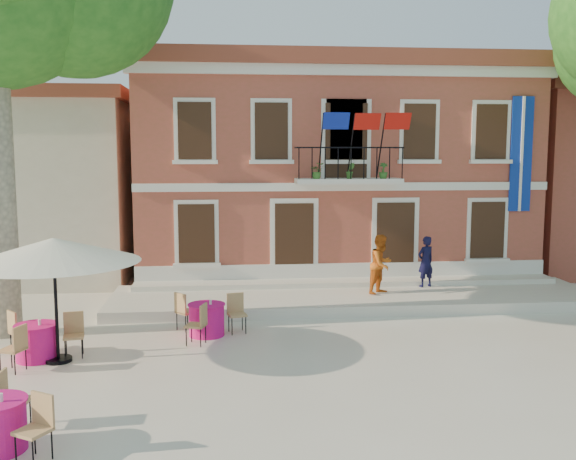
{
  "coord_description": "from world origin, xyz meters",
  "views": [
    {
      "loc": [
        -1.68,
        -13.61,
        4.38
      ],
      "look_at": [
        -0.03,
        3.5,
        2.28
      ],
      "focal_mm": 40.0,
      "sensor_mm": 36.0,
      "label": 1
    }
  ],
  "objects_px": {
    "pedestrian_navy": "(426,262)",
    "cafe_table_3": "(207,318)",
    "pedestrian_orange": "(381,264)",
    "cafe_table_0": "(36,340)",
    "patio_umbrella": "(54,251)"
  },
  "relations": [
    {
      "from": "pedestrian_navy",
      "to": "cafe_table_0",
      "type": "relative_size",
      "value": 0.84
    },
    {
      "from": "pedestrian_orange",
      "to": "cafe_table_0",
      "type": "height_order",
      "value": "pedestrian_orange"
    },
    {
      "from": "patio_umbrella",
      "to": "cafe_table_3",
      "type": "bearing_deg",
      "value": 28.2
    },
    {
      "from": "patio_umbrella",
      "to": "cafe_table_3",
      "type": "xyz_separation_m",
      "value": [
        3.05,
        1.63,
        -1.93
      ]
    },
    {
      "from": "cafe_table_0",
      "to": "cafe_table_3",
      "type": "relative_size",
      "value": 1.01
    },
    {
      "from": "patio_umbrella",
      "to": "pedestrian_orange",
      "type": "distance_m",
      "value": 9.21
    },
    {
      "from": "pedestrian_navy",
      "to": "cafe_table_3",
      "type": "height_order",
      "value": "pedestrian_navy"
    },
    {
      "from": "pedestrian_orange",
      "to": "cafe_table_3",
      "type": "height_order",
      "value": "pedestrian_orange"
    },
    {
      "from": "pedestrian_orange",
      "to": "cafe_table_0",
      "type": "bearing_deg",
      "value": 165.99
    },
    {
      "from": "pedestrian_navy",
      "to": "cafe_table_0",
      "type": "xyz_separation_m",
      "value": [
        -10.02,
        -5.07,
        -0.64
      ]
    },
    {
      "from": "pedestrian_navy",
      "to": "pedestrian_orange",
      "type": "distance_m",
      "value": 1.74
    },
    {
      "from": "patio_umbrella",
      "to": "cafe_table_0",
      "type": "height_order",
      "value": "patio_umbrella"
    },
    {
      "from": "pedestrian_orange",
      "to": "pedestrian_navy",
      "type": "bearing_deg",
      "value": -14.33
    },
    {
      "from": "pedestrian_navy",
      "to": "cafe_table_0",
      "type": "height_order",
      "value": "pedestrian_navy"
    },
    {
      "from": "pedestrian_orange",
      "to": "cafe_table_3",
      "type": "xyz_separation_m",
      "value": [
        -4.94,
        -2.8,
        -0.73
      ]
    }
  ]
}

